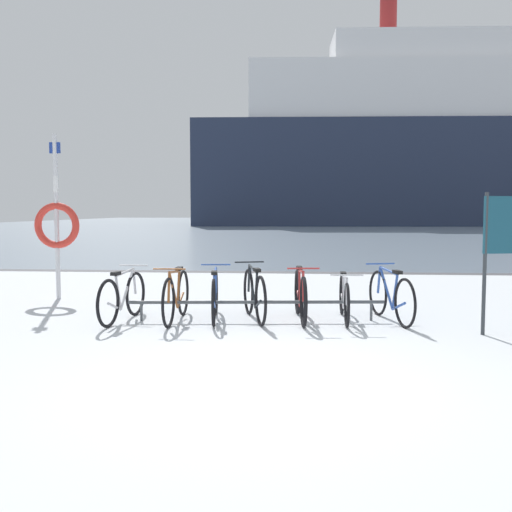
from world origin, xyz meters
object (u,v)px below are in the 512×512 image
at_px(bicycle_0, 123,297).
at_px(bicycle_6, 391,296).
at_px(bicycle_3, 254,294).
at_px(rescue_post, 57,223).
at_px(bicycle_2, 215,296).
at_px(bicycle_5, 344,298).
at_px(info_sign, 503,239).
at_px(ferry_ship, 464,148).
at_px(bicycle_1, 176,296).
at_px(bicycle_4, 300,295).

distance_m(bicycle_0, bicycle_6, 3.96).
height_order(bicycle_3, rescue_post, rescue_post).
xyz_separation_m(bicycle_2, rescue_post, (-3.21, 1.84, 1.05)).
bearing_deg(bicycle_0, bicycle_5, 5.83).
relative_size(bicycle_6, rescue_post, 0.56).
height_order(bicycle_0, bicycle_5, bicycle_0).
distance_m(bicycle_0, bicycle_5, 3.29).
height_order(info_sign, ferry_ship, ferry_ship).
distance_m(bicycle_3, bicycle_5, 1.34).
xyz_separation_m(bicycle_1, info_sign, (4.48, -0.54, 0.89)).
xyz_separation_m(bicycle_1, ferry_ship, (18.98, 56.11, 7.91)).
height_order(bicycle_0, ferry_ship, ferry_ship).
xyz_separation_m(bicycle_4, ferry_ship, (17.15, 55.84, 7.91)).
xyz_separation_m(bicycle_5, ferry_ship, (16.50, 55.83, 7.95)).
bearing_deg(bicycle_4, bicycle_2, -175.68).
bearing_deg(bicycle_2, rescue_post, 150.21).
bearing_deg(info_sign, bicycle_1, 173.14).
relative_size(bicycle_4, bicycle_6, 1.05).
bearing_deg(bicycle_3, bicycle_6, 1.05).
bearing_deg(bicycle_1, bicycle_6, 4.67).
height_order(bicycle_0, bicycle_6, bicycle_6).
bearing_deg(bicycle_1, bicycle_4, 8.16).
bearing_deg(bicycle_0, bicycle_6, 4.56).
distance_m(bicycle_0, info_sign, 5.37).
bearing_deg(info_sign, bicycle_3, 167.19).
xyz_separation_m(bicycle_4, info_sign, (2.65, -0.80, 0.89)).
height_order(bicycle_4, info_sign, info_sign).
distance_m(bicycle_3, info_sign, 3.54).
relative_size(bicycle_0, info_sign, 0.87).
height_order(bicycle_2, ferry_ship, ferry_ship).
relative_size(bicycle_2, bicycle_5, 0.99).
bearing_deg(bicycle_2, info_sign, -10.17).
bearing_deg(bicycle_2, bicycle_0, -170.56).
bearing_deg(bicycle_3, bicycle_1, -169.03).
relative_size(bicycle_0, bicycle_2, 0.98).
xyz_separation_m(bicycle_3, bicycle_5, (1.34, 0.06, -0.04)).
height_order(bicycle_4, rescue_post, rescue_post).
xyz_separation_m(bicycle_2, bicycle_3, (0.59, 0.05, 0.02)).
relative_size(bicycle_2, bicycle_4, 0.95).
bearing_deg(bicycle_6, bicycle_2, -177.98).
relative_size(bicycle_1, ferry_ship, 0.03).
bearing_deg(bicycle_3, bicycle_0, -171.80).
distance_m(bicycle_1, info_sign, 4.60).
bearing_deg(bicycle_4, bicycle_6, -0.20).
xyz_separation_m(bicycle_3, rescue_post, (-3.80, 1.78, 1.03)).
relative_size(bicycle_3, bicycle_5, 0.97).
relative_size(bicycle_1, bicycle_6, 1.02).
distance_m(bicycle_5, ferry_ship, 58.76).
bearing_deg(bicycle_0, ferry_ship, 70.60).
bearing_deg(rescue_post, bicycle_5, -18.57).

